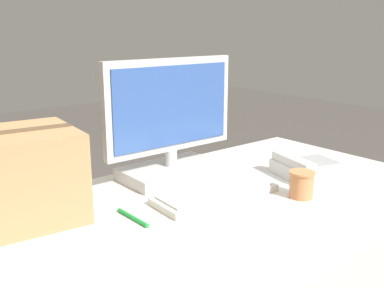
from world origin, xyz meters
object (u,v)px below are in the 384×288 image
Objects in this scene: keyboard at (216,194)px; pen_marker at (133,218)px; desk_phone at (307,168)px; cardboard_box at (0,179)px; paper_cup_right at (302,184)px; monitor at (171,131)px.

keyboard is 0.30m from pen_marker.
desk_phone is 1.03m from cardboard_box.
desk_phone is at bearing -15.95° from cardboard_box.
paper_cup_right reaches higher than keyboard.
cardboard_box is (-0.58, 0.23, 0.11)m from keyboard.
cardboard_box is at bearing 161.41° from keyboard.
monitor is 6.07× the size of paper_cup_right.
cardboard_box is (-0.59, -0.02, -0.05)m from monitor.
monitor is 2.06× the size of desk_phone.
keyboard is 0.64m from cardboard_box.
desk_phone reaches higher than pen_marker.
monitor reaches higher than desk_phone.
paper_cup_right is (0.20, -0.42, -0.13)m from monitor.
pen_marker is (-0.31, -0.23, -0.17)m from monitor.
monitor reaches higher than keyboard.
keyboard is 1.65× the size of desk_phone.
pen_marker is at bearing 159.41° from paper_cup_right.
monitor is 1.18× the size of cardboard_box.
paper_cup_right is (-0.19, -0.12, 0.01)m from desk_phone.
pen_marker is at bearing -171.48° from desk_phone.
paper_cup_right is 0.59× the size of pen_marker.
desk_phone is 0.70m from pen_marker.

